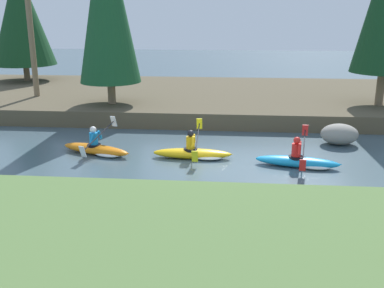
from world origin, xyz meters
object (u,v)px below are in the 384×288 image
object	(u,v)px
boulder_midstream	(339,134)
kayaker_lead	(301,161)
kayaker_middle	(195,153)
kayaker_trailing	(98,149)

from	to	relation	value
boulder_midstream	kayaker_lead	bearing A→B (deg)	-123.39
kayaker_middle	kayaker_trailing	size ratio (longest dim) A/B	1.01
kayaker_trailing	boulder_midstream	distance (m)	9.03
kayaker_middle	boulder_midstream	bearing A→B (deg)	22.61
kayaker_middle	kayaker_trailing	xyz separation A→B (m)	(-3.47, 0.15, 0.00)
kayaker_lead	boulder_midstream	world-z (taller)	kayaker_lead
kayaker_trailing	boulder_midstream	bearing A→B (deg)	32.10
boulder_midstream	kayaker_trailing	bearing A→B (deg)	-167.00
kayaker_middle	boulder_midstream	size ratio (longest dim) A/B	1.97
kayaker_trailing	kayaker_lead	bearing A→B (deg)	13.10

